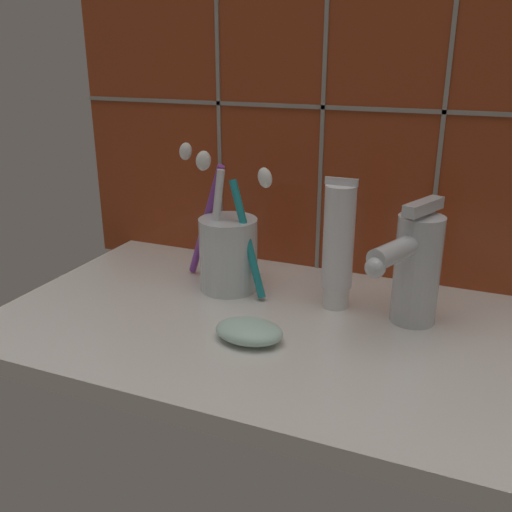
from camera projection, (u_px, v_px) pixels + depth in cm
name	position (u px, v px, depth cm)	size (l,w,h in cm)	color
sink_counter	(259.00, 326.00, 62.02)	(56.08, 34.89, 2.00)	silver
tile_wall_backsplash	(316.00, 44.00, 67.36)	(66.08, 1.72, 59.91)	#933819
toothbrush_cup	(228.00, 250.00, 67.68)	(14.94, 7.24, 17.07)	silver
toothpaste_tube	(338.00, 245.00, 62.01)	(3.54, 3.38, 14.74)	white
sink_faucet	(414.00, 266.00, 58.54)	(6.36, 11.61, 13.19)	silver
soap_bar	(249.00, 331.00, 56.64)	(7.00, 5.08, 2.03)	silver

